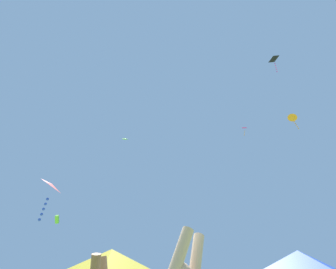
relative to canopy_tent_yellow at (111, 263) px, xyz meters
The scene contains 8 objects.
canopy_tent_yellow is the anchor object (origin of this frame).
canopy_tent_blue 7.46m from the canopy_tent_yellow, ahead, with size 3.08×3.08×3.30m.
kite_black_diamond 29.49m from the canopy_tent_yellow, 33.70° to the left, with size 1.26×1.16×2.07m.
kite_magenta_diamond 28.60m from the canopy_tent_yellow, 52.10° to the left, with size 0.66×0.81×1.45m.
kite_orange_delta 25.09m from the canopy_tent_yellow, 34.41° to the left, with size 1.28×1.29×1.87m.
kite_red_diamond 5.64m from the canopy_tent_yellow, 146.90° to the left, with size 1.12×0.97×2.24m.
kite_lime_box 22.01m from the canopy_tent_yellow, 112.21° to the left, with size 0.39×0.78×0.87m.
kite_lime_diamond 28.36m from the canopy_tent_yellow, 94.65° to the left, with size 0.78×1.03×0.51m.
Camera 1 is at (0.38, -4.19, 1.43)m, focal length 29.80 mm.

